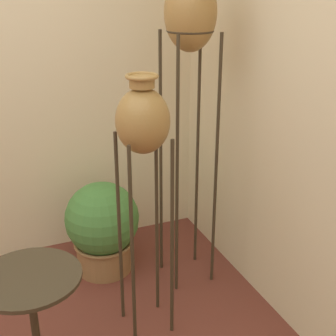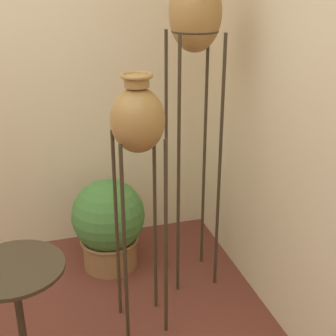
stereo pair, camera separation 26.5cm
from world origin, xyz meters
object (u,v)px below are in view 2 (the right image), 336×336
vase_stand_tall (195,21)px  side_table (19,305)px  vase_stand_medium (138,127)px  potted_plant (109,223)px

vase_stand_tall → side_table: bearing=-146.2°
vase_stand_medium → potted_plant: vase_stand_medium is taller
vase_stand_medium → side_table: bearing=-151.5°
side_table → potted_plant: 1.15m
vase_stand_tall → side_table: size_ratio=2.73×
vase_stand_tall → side_table: vase_stand_tall is taller
potted_plant → vase_stand_tall: bearing=-28.7°
vase_stand_tall → side_table: 1.71m
vase_stand_medium → potted_plant: 1.08m
vase_stand_tall → potted_plant: vase_stand_tall is taller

